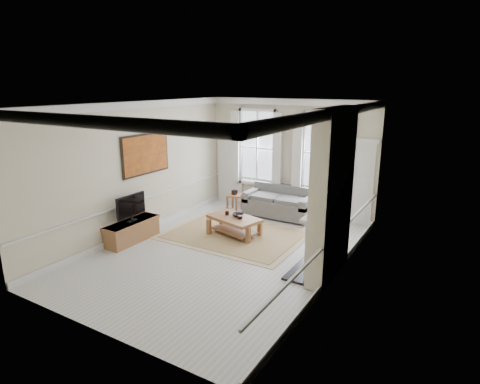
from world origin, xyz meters
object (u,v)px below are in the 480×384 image
Objects in this scene: sofa at (280,204)px; coffee_table at (234,220)px; side_table at (234,198)px; tv_stand at (132,231)px.

sofa reaches higher than coffee_table.
coffee_table reaches higher than side_table.
coffee_table is (1.13, -1.85, 0.03)m from side_table.
coffee_table is at bearing -58.66° from side_table.
sofa is at bearing 57.85° from tv_stand.
side_table is 3.59m from tv_stand.
coffee_table is 2.57m from tv_stand.
side_table is (-1.46, -0.19, 0.02)m from sofa.
sofa reaches higher than tv_stand.
tv_stand is (-1.97, -1.63, -0.15)m from coffee_table.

